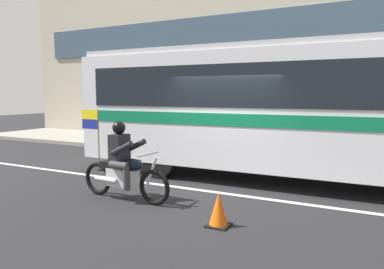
% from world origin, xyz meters
% --- Properties ---
extents(ground_plane, '(60.00, 60.00, 0.00)m').
position_xyz_m(ground_plane, '(0.00, 0.00, 0.00)').
color(ground_plane, black).
extents(sidewalk_curb, '(28.00, 3.80, 0.15)m').
position_xyz_m(sidewalk_curb, '(0.00, 5.10, 0.07)').
color(sidewalk_curb, gray).
rests_on(sidewalk_curb, ground_plane).
extents(lane_center_stripe, '(26.60, 0.14, 0.01)m').
position_xyz_m(lane_center_stripe, '(0.00, -0.60, 0.00)').
color(lane_center_stripe, silver).
rests_on(lane_center_stripe, ground_plane).
extents(transit_bus, '(12.05, 2.78, 3.22)m').
position_xyz_m(transit_bus, '(1.91, 1.19, 1.88)').
color(transit_bus, silver).
rests_on(transit_bus, ground_plane).
extents(motorcycle_with_rider, '(2.19, 0.64, 1.78)m').
position_xyz_m(motorcycle_with_rider, '(-1.38, -1.91, 0.67)').
color(motorcycle_with_rider, black).
rests_on(motorcycle_with_rider, ground_plane).
extents(traffic_cone, '(0.36, 0.36, 0.55)m').
position_xyz_m(traffic_cone, '(0.88, -2.40, 0.26)').
color(traffic_cone, '#EA590F').
rests_on(traffic_cone, ground_plane).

